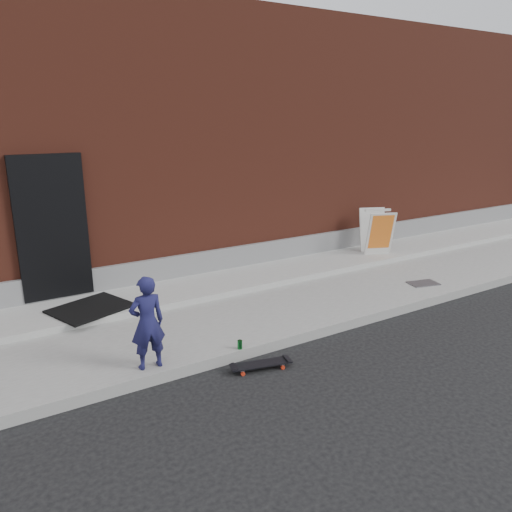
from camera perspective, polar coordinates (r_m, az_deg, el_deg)
ground at (r=7.09m, az=5.06°, el=-9.98°), size 80.00×80.00×0.00m
sidewalk at (r=8.21m, az=-1.20°, el=-5.65°), size 20.00×3.00×0.15m
apron at (r=8.91m, az=-4.15°, el=-3.08°), size 20.00×1.20×0.10m
building at (r=12.70m, az=-14.28°, el=12.74°), size 20.00×8.10×5.00m
child at (r=6.05m, az=-12.33°, el=-7.47°), size 0.43×0.29×1.15m
skateboard at (r=6.39m, az=0.58°, el=-12.27°), size 0.78×0.37×0.09m
pizza_sign at (r=10.79m, az=13.65°, el=2.76°), size 0.77×0.83×0.94m
soda_can at (r=6.57m, az=-1.86°, el=-10.09°), size 0.07×0.07×0.12m
doormat at (r=7.98m, az=-18.37°, el=-5.68°), size 1.30×1.18×0.03m
utility_plate at (r=9.48m, az=18.58°, el=-2.98°), size 0.58×0.45×0.02m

